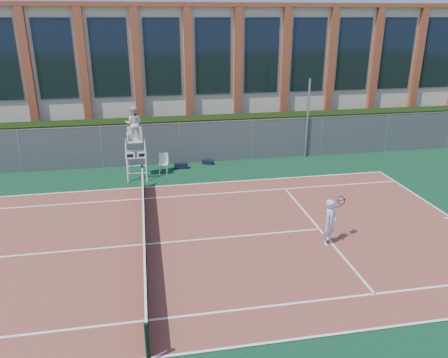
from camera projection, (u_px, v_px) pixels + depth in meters
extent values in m
plane|color=#233814|center=(145.00, 245.00, 15.15)|extent=(120.00, 120.00, 0.00)
cube|color=#0C341C|center=(145.00, 232.00, 16.07)|extent=(36.00, 20.00, 0.01)
cube|color=brown|center=(145.00, 245.00, 15.14)|extent=(23.77, 10.97, 0.02)
cylinder|color=black|center=(147.00, 344.00, 9.80)|extent=(0.10, 0.10, 1.10)
cylinder|color=black|center=(143.00, 176.00, 20.12)|extent=(0.10, 0.10, 1.10)
cube|color=black|center=(144.00, 233.00, 14.99)|extent=(0.03, 11.00, 0.86)
cube|color=white|center=(144.00, 221.00, 14.83)|extent=(0.06, 11.20, 0.07)
cube|color=black|center=(141.00, 140.00, 23.98)|extent=(40.00, 1.40, 2.20)
cube|color=beige|center=(138.00, 69.00, 30.34)|extent=(44.00, 10.00, 8.00)
cube|color=brown|center=(134.00, 6.00, 28.91)|extent=(45.00, 10.60, 0.25)
cylinder|color=#9EA0A5|center=(307.00, 119.00, 23.94)|extent=(0.12, 0.12, 4.36)
cylinder|color=white|center=(127.00, 163.00, 20.70)|extent=(0.06, 0.53, 1.94)
cylinder|color=white|center=(146.00, 162.00, 20.85)|extent=(0.06, 0.53, 1.94)
cylinder|color=white|center=(127.00, 157.00, 21.61)|extent=(0.06, 0.53, 1.94)
cylinder|color=white|center=(146.00, 156.00, 21.77)|extent=(0.06, 0.53, 1.94)
cube|color=white|center=(135.00, 141.00, 20.91)|extent=(0.70, 0.60, 0.06)
cube|color=white|center=(135.00, 133.00, 21.04)|extent=(0.70, 0.05, 0.60)
cube|color=white|center=(130.00, 156.00, 20.70)|extent=(0.44, 0.03, 0.34)
cube|color=white|center=(142.00, 155.00, 20.80)|extent=(0.44, 0.03, 0.34)
imported|color=silver|center=(134.00, 123.00, 20.66)|extent=(0.86, 0.71, 1.64)
cube|color=silver|center=(163.00, 164.00, 21.92)|extent=(0.55, 0.55, 0.04)
cube|color=silver|center=(164.00, 158.00, 22.02)|extent=(0.47, 0.13, 0.50)
cylinder|color=silver|center=(159.00, 170.00, 21.84)|extent=(0.03, 0.03, 0.47)
cylinder|color=silver|center=(167.00, 170.00, 21.83)|extent=(0.03, 0.03, 0.47)
cylinder|color=silver|center=(160.00, 167.00, 22.19)|extent=(0.03, 0.03, 0.47)
cylinder|color=silver|center=(168.00, 168.00, 22.18)|extent=(0.03, 0.03, 0.47)
cube|color=black|center=(181.00, 166.00, 22.73)|extent=(0.71, 0.35, 0.29)
cube|color=black|center=(208.00, 162.00, 23.40)|extent=(0.62, 0.45, 0.23)
imported|color=silver|center=(330.00, 222.00, 14.93)|extent=(0.71, 0.68, 1.64)
torus|color=#132649|center=(341.00, 200.00, 14.96)|extent=(0.38, 0.30, 0.30)
sphere|color=#CCE533|center=(341.00, 199.00, 15.17)|extent=(0.07, 0.07, 0.07)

